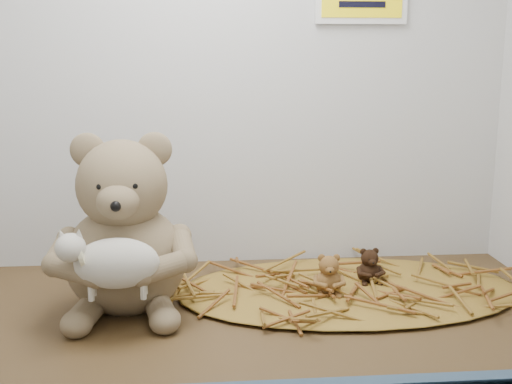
{
  "coord_description": "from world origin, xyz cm",
  "views": [
    {
      "loc": [
        -1.87,
        -98.76,
        42.31
      ],
      "look_at": [
        6.84,
        1.66,
        20.74
      ],
      "focal_mm": 45.0,
      "sensor_mm": 36.0,
      "label": 1
    }
  ],
  "objects_px": {
    "mini_teddy_tan": "(329,272)",
    "mini_teddy_brown": "(369,264)",
    "toy_lamb": "(117,263)",
    "main_teddy": "(124,223)"
  },
  "relations": [
    {
      "from": "mini_teddy_tan",
      "to": "mini_teddy_brown",
      "type": "bearing_deg",
      "value": 35.93
    },
    {
      "from": "toy_lamb",
      "to": "main_teddy",
      "type": "bearing_deg",
      "value": 90.0
    },
    {
      "from": "toy_lamb",
      "to": "mini_teddy_brown",
      "type": "relative_size",
      "value": 2.55
    },
    {
      "from": "mini_teddy_tan",
      "to": "main_teddy",
      "type": "bearing_deg",
      "value": -172.05
    },
    {
      "from": "main_teddy",
      "to": "mini_teddy_tan",
      "type": "height_order",
      "value": "main_teddy"
    },
    {
      "from": "toy_lamb",
      "to": "mini_teddy_brown",
      "type": "distance_m",
      "value": 0.47
    },
    {
      "from": "main_teddy",
      "to": "mini_teddy_brown",
      "type": "height_order",
      "value": "main_teddy"
    },
    {
      "from": "main_teddy",
      "to": "toy_lamb",
      "type": "xyz_separation_m",
      "value": [
        0.0,
        -0.11,
        -0.03
      ]
    },
    {
      "from": "toy_lamb",
      "to": "mini_teddy_brown",
      "type": "xyz_separation_m",
      "value": [
        0.44,
        0.17,
        -0.07
      ]
    },
    {
      "from": "toy_lamb",
      "to": "mini_teddy_brown",
      "type": "bearing_deg",
      "value": 21.72
    }
  ]
}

